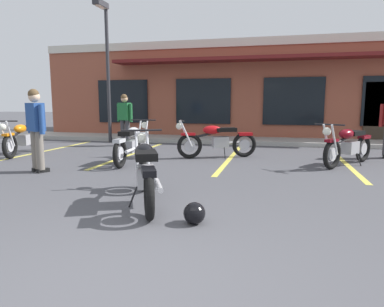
{
  "coord_description": "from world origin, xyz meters",
  "views": [
    {
      "loc": [
        1.15,
        -2.12,
        1.41
      ],
      "look_at": [
        -0.25,
        3.52,
        0.55
      ],
      "focal_mm": 32.39,
      "sensor_mm": 36.0,
      "label": 1
    }
  ],
  "objects_px": {
    "motorcycle_foreground_classic": "(145,171)",
    "motorcycle_silver_naked": "(23,138)",
    "helmet_on_pavement": "(194,213)",
    "parking_lot_lamp_post": "(106,53)",
    "motorcycle_green_cafe_racer": "(216,140)",
    "motorcycle_black_cruiser": "(348,145)",
    "motorcycle_blue_standard": "(132,143)",
    "person_by_back_row": "(36,125)",
    "person_in_black_shirt": "(125,117)"
  },
  "relations": [
    {
      "from": "motorcycle_silver_naked",
      "to": "motorcycle_green_cafe_racer",
      "type": "distance_m",
      "value": 5.22
    },
    {
      "from": "motorcycle_foreground_classic",
      "to": "motorcycle_green_cafe_racer",
      "type": "relative_size",
      "value": 0.99
    },
    {
      "from": "motorcycle_blue_standard",
      "to": "helmet_on_pavement",
      "type": "bearing_deg",
      "value": -57.1
    },
    {
      "from": "helmet_on_pavement",
      "to": "parking_lot_lamp_post",
      "type": "bearing_deg",
      "value": 123.63
    },
    {
      "from": "motorcycle_green_cafe_racer",
      "to": "motorcycle_black_cruiser",
      "type": "bearing_deg",
      "value": -7.19
    },
    {
      "from": "motorcycle_black_cruiser",
      "to": "motorcycle_silver_naked",
      "type": "relative_size",
      "value": 0.87
    },
    {
      "from": "motorcycle_black_cruiser",
      "to": "motorcycle_green_cafe_racer",
      "type": "bearing_deg",
      "value": 172.81
    },
    {
      "from": "motorcycle_black_cruiser",
      "to": "parking_lot_lamp_post",
      "type": "xyz_separation_m",
      "value": [
        -7.36,
        2.86,
        2.61
      ]
    },
    {
      "from": "motorcycle_silver_naked",
      "to": "motorcycle_blue_standard",
      "type": "xyz_separation_m",
      "value": [
        3.36,
        -0.43,
        0.0
      ]
    },
    {
      "from": "person_by_back_row",
      "to": "person_in_black_shirt",
      "type": "bearing_deg",
      "value": 91.62
    },
    {
      "from": "motorcycle_foreground_classic",
      "to": "motorcycle_silver_naked",
      "type": "distance_m",
      "value": 6.0
    },
    {
      "from": "motorcycle_foreground_classic",
      "to": "motorcycle_green_cafe_racer",
      "type": "bearing_deg",
      "value": 86.31
    },
    {
      "from": "person_by_back_row",
      "to": "parking_lot_lamp_post",
      "type": "bearing_deg",
      "value": 102.04
    },
    {
      "from": "helmet_on_pavement",
      "to": "person_in_black_shirt",
      "type": "bearing_deg",
      "value": 120.59
    },
    {
      "from": "motorcycle_green_cafe_racer",
      "to": "person_by_back_row",
      "type": "xyz_separation_m",
      "value": [
        -3.2,
        -2.7,
        0.49
      ]
    },
    {
      "from": "motorcycle_green_cafe_racer",
      "to": "helmet_on_pavement",
      "type": "height_order",
      "value": "motorcycle_green_cafe_racer"
    },
    {
      "from": "motorcycle_silver_naked",
      "to": "helmet_on_pavement",
      "type": "xyz_separation_m",
      "value": [
        5.77,
        -4.15,
        -0.33
      ]
    },
    {
      "from": "motorcycle_silver_naked",
      "to": "person_by_back_row",
      "type": "relative_size",
      "value": 1.24
    },
    {
      "from": "motorcycle_foreground_classic",
      "to": "person_in_black_shirt",
      "type": "height_order",
      "value": "person_in_black_shirt"
    },
    {
      "from": "motorcycle_foreground_classic",
      "to": "parking_lot_lamp_post",
      "type": "relative_size",
      "value": 0.42
    },
    {
      "from": "motorcycle_foreground_classic",
      "to": "motorcycle_green_cafe_racer",
      "type": "xyz_separation_m",
      "value": [
        0.27,
        4.22,
        0.0
      ]
    },
    {
      "from": "person_in_black_shirt",
      "to": "helmet_on_pavement",
      "type": "height_order",
      "value": "person_in_black_shirt"
    },
    {
      "from": "motorcycle_black_cruiser",
      "to": "helmet_on_pavement",
      "type": "height_order",
      "value": "motorcycle_black_cruiser"
    },
    {
      "from": "motorcycle_blue_standard",
      "to": "parking_lot_lamp_post",
      "type": "relative_size",
      "value": 0.45
    },
    {
      "from": "motorcycle_black_cruiser",
      "to": "helmet_on_pavement",
      "type": "relative_size",
      "value": 6.92
    },
    {
      "from": "motorcycle_foreground_classic",
      "to": "motorcycle_black_cruiser",
      "type": "relative_size",
      "value": 1.09
    },
    {
      "from": "person_by_back_row",
      "to": "helmet_on_pavement",
      "type": "xyz_separation_m",
      "value": [
        3.8,
        -2.2,
        -0.82
      ]
    },
    {
      "from": "motorcycle_silver_naked",
      "to": "parking_lot_lamp_post",
      "type": "distance_m",
      "value": 4.24
    },
    {
      "from": "motorcycle_black_cruiser",
      "to": "person_in_black_shirt",
      "type": "distance_m",
      "value": 6.74
    },
    {
      "from": "motorcycle_green_cafe_racer",
      "to": "parking_lot_lamp_post",
      "type": "height_order",
      "value": "parking_lot_lamp_post"
    },
    {
      "from": "motorcycle_black_cruiser",
      "to": "person_by_back_row",
      "type": "bearing_deg",
      "value": -159.7
    },
    {
      "from": "helmet_on_pavement",
      "to": "motorcycle_silver_naked",
      "type": "bearing_deg",
      "value": 144.25
    },
    {
      "from": "parking_lot_lamp_post",
      "to": "motorcycle_green_cafe_racer",
      "type": "bearing_deg",
      "value": -29.86
    },
    {
      "from": "motorcycle_black_cruiser",
      "to": "motorcycle_silver_naked",
      "type": "distance_m",
      "value": 8.23
    },
    {
      "from": "motorcycle_blue_standard",
      "to": "person_in_black_shirt",
      "type": "distance_m",
      "value": 3.33
    },
    {
      "from": "motorcycle_silver_naked",
      "to": "motorcycle_foreground_classic",
      "type": "bearing_deg",
      "value": -35.36
    },
    {
      "from": "motorcycle_black_cruiser",
      "to": "person_by_back_row",
      "type": "relative_size",
      "value": 1.07
    },
    {
      "from": "person_by_back_row",
      "to": "motorcycle_blue_standard",
      "type": "bearing_deg",
      "value": 47.5
    },
    {
      "from": "motorcycle_black_cruiser",
      "to": "motorcycle_foreground_classic",
      "type": "bearing_deg",
      "value": -130.93
    },
    {
      "from": "motorcycle_black_cruiser",
      "to": "person_in_black_shirt",
      "type": "bearing_deg",
      "value": 161.57
    },
    {
      "from": "motorcycle_foreground_classic",
      "to": "motorcycle_silver_naked",
      "type": "xyz_separation_m",
      "value": [
        -4.89,
        3.47,
        0.0
      ]
    },
    {
      "from": "person_by_back_row",
      "to": "motorcycle_black_cruiser",
      "type": "bearing_deg",
      "value": 20.3
    },
    {
      "from": "motorcycle_green_cafe_racer",
      "to": "person_in_black_shirt",
      "type": "distance_m",
      "value": 3.79
    },
    {
      "from": "motorcycle_black_cruiser",
      "to": "parking_lot_lamp_post",
      "type": "distance_m",
      "value": 8.31
    },
    {
      "from": "motorcycle_blue_standard",
      "to": "person_by_back_row",
      "type": "height_order",
      "value": "person_by_back_row"
    },
    {
      "from": "motorcycle_silver_naked",
      "to": "person_in_black_shirt",
      "type": "bearing_deg",
      "value": 53.52
    },
    {
      "from": "motorcycle_blue_standard",
      "to": "person_by_back_row",
      "type": "distance_m",
      "value": 2.12
    },
    {
      "from": "person_in_black_shirt",
      "to": "motorcycle_silver_naked",
      "type": "bearing_deg",
      "value": -126.48
    },
    {
      "from": "motorcycle_foreground_classic",
      "to": "person_by_back_row",
      "type": "bearing_deg",
      "value": 152.52
    },
    {
      "from": "motorcycle_silver_naked",
      "to": "person_by_back_row",
      "type": "bearing_deg",
      "value": -44.77
    }
  ]
}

